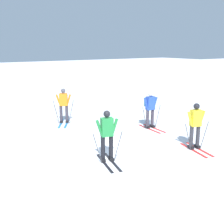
{
  "coord_description": "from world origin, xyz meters",
  "views": [
    {
      "loc": [
        -5.59,
        -7.82,
        3.72
      ],
      "look_at": [
        1.31,
        2.29,
        0.9
      ],
      "focal_mm": 46.39,
      "sensor_mm": 36.0,
      "label": 1
    }
  ],
  "objects_px": {
    "skier_blue": "(150,108)",
    "skier_green": "(107,135)",
    "skier_yellow": "(196,125)",
    "skier_orange": "(64,104)"
  },
  "relations": [
    {
      "from": "skier_blue",
      "to": "skier_green",
      "type": "distance_m",
      "value": 4.39
    },
    {
      "from": "skier_blue",
      "to": "skier_yellow",
      "type": "xyz_separation_m",
      "value": [
        -0.5,
        -3.03,
        -0.04
      ]
    },
    {
      "from": "skier_yellow",
      "to": "skier_green",
      "type": "bearing_deg",
      "value": 166.05
    },
    {
      "from": "skier_blue",
      "to": "skier_green",
      "type": "height_order",
      "value": "same"
    },
    {
      "from": "skier_orange",
      "to": "skier_yellow",
      "type": "distance_m",
      "value": 6.51
    },
    {
      "from": "skier_green",
      "to": "skier_yellow",
      "type": "xyz_separation_m",
      "value": [
        3.3,
        -0.82,
        0.0
      ]
    },
    {
      "from": "skier_green",
      "to": "skier_orange",
      "type": "bearing_deg",
      "value": 79.98
    },
    {
      "from": "skier_green",
      "to": "skier_yellow",
      "type": "distance_m",
      "value": 3.4
    },
    {
      "from": "skier_blue",
      "to": "skier_yellow",
      "type": "relative_size",
      "value": 1.0
    },
    {
      "from": "skier_orange",
      "to": "skier_green",
      "type": "height_order",
      "value": "same"
    }
  ]
}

